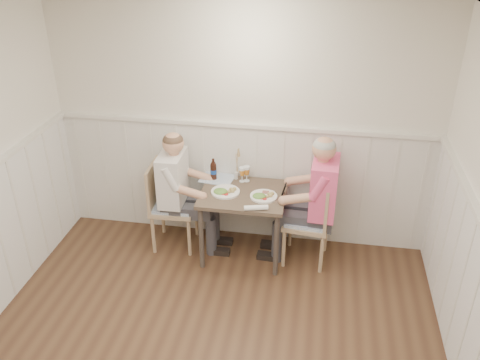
{
  "coord_description": "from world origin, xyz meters",
  "views": [
    {
      "loc": [
        0.78,
        -2.55,
        3.29
      ],
      "look_at": [
        0.07,
        1.64,
        1.0
      ],
      "focal_mm": 38.0,
      "sensor_mm": 36.0,
      "label": 1
    }
  ],
  "objects_px": {
    "diner_cream": "(178,200)",
    "dining_table": "(243,202)",
    "man_in_pink": "(318,211)",
    "beer_bottle": "(213,170)",
    "chair_left": "(168,202)",
    "grass_vase": "(236,164)",
    "chair_right": "(313,218)"
  },
  "relations": [
    {
      "from": "chair_left",
      "to": "grass_vase",
      "type": "xyz_separation_m",
      "value": [
        0.69,
        0.22,
        0.4
      ]
    },
    {
      "from": "chair_right",
      "to": "chair_left",
      "type": "xyz_separation_m",
      "value": [
        -1.53,
        0.04,
        0.01
      ]
    },
    {
      "from": "dining_table",
      "to": "diner_cream",
      "type": "relative_size",
      "value": 0.63
    },
    {
      "from": "chair_left",
      "to": "grass_vase",
      "type": "height_order",
      "value": "grass_vase"
    },
    {
      "from": "chair_left",
      "to": "man_in_pink",
      "type": "xyz_separation_m",
      "value": [
        1.57,
        -0.03,
        0.08
      ]
    },
    {
      "from": "beer_bottle",
      "to": "grass_vase",
      "type": "bearing_deg",
      "value": 12.34
    },
    {
      "from": "diner_cream",
      "to": "dining_table",
      "type": "bearing_deg",
      "value": -2.82
    },
    {
      "from": "dining_table",
      "to": "beer_bottle",
      "type": "relative_size",
      "value": 3.59
    },
    {
      "from": "grass_vase",
      "to": "diner_cream",
      "type": "bearing_deg",
      "value": -156.97
    },
    {
      "from": "dining_table",
      "to": "grass_vase",
      "type": "bearing_deg",
      "value": 113.84
    },
    {
      "from": "chair_left",
      "to": "beer_bottle",
      "type": "height_order",
      "value": "beer_bottle"
    },
    {
      "from": "man_in_pink",
      "to": "diner_cream",
      "type": "bearing_deg",
      "value": 179.52
    },
    {
      "from": "chair_right",
      "to": "man_in_pink",
      "type": "height_order",
      "value": "man_in_pink"
    },
    {
      "from": "dining_table",
      "to": "grass_vase",
      "type": "relative_size",
      "value": 2.28
    },
    {
      "from": "beer_bottle",
      "to": "dining_table",
      "type": "bearing_deg",
      "value": -32.79
    },
    {
      "from": "beer_bottle",
      "to": "man_in_pink",
      "type": "bearing_deg",
      "value": -10.55
    },
    {
      "from": "chair_right",
      "to": "grass_vase",
      "type": "distance_m",
      "value": 0.96
    },
    {
      "from": "beer_bottle",
      "to": "diner_cream",
      "type": "bearing_deg",
      "value": -150.59
    },
    {
      "from": "diner_cream",
      "to": "beer_bottle",
      "type": "distance_m",
      "value": 0.49
    },
    {
      "from": "chair_left",
      "to": "beer_bottle",
      "type": "xyz_separation_m",
      "value": [
        0.46,
        0.17,
        0.33
      ]
    },
    {
      "from": "dining_table",
      "to": "diner_cream",
      "type": "distance_m",
      "value": 0.7
    },
    {
      "from": "man_in_pink",
      "to": "diner_cream",
      "type": "xyz_separation_m",
      "value": [
        -1.45,
        0.01,
        -0.03
      ]
    },
    {
      "from": "grass_vase",
      "to": "dining_table",
      "type": "bearing_deg",
      "value": -66.16
    },
    {
      "from": "man_in_pink",
      "to": "grass_vase",
      "type": "height_order",
      "value": "man_in_pink"
    },
    {
      "from": "chair_right",
      "to": "beer_bottle",
      "type": "xyz_separation_m",
      "value": [
        -1.07,
        0.21,
        0.34
      ]
    },
    {
      "from": "chair_left",
      "to": "diner_cream",
      "type": "bearing_deg",
      "value": -10.99
    },
    {
      "from": "man_in_pink",
      "to": "beer_bottle",
      "type": "bearing_deg",
      "value": 169.45
    },
    {
      "from": "dining_table",
      "to": "man_in_pink",
      "type": "xyz_separation_m",
      "value": [
        0.75,
        0.02,
        -0.05
      ]
    },
    {
      "from": "diner_cream",
      "to": "grass_vase",
      "type": "distance_m",
      "value": 0.72
    },
    {
      "from": "beer_bottle",
      "to": "grass_vase",
      "type": "relative_size",
      "value": 0.64
    },
    {
      "from": "dining_table",
      "to": "chair_right",
      "type": "xyz_separation_m",
      "value": [
        0.71,
        0.02,
        -0.13
      ]
    },
    {
      "from": "diner_cream",
      "to": "beer_bottle",
      "type": "bearing_deg",
      "value": 29.41
    }
  ]
}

